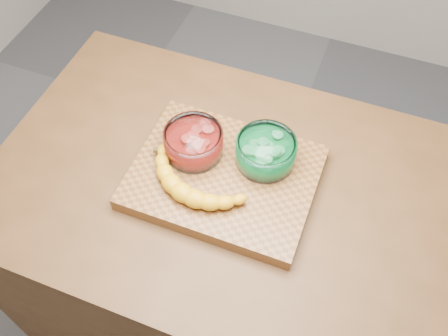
% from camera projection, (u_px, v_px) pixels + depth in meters
% --- Properties ---
extents(ground, '(3.50, 3.50, 0.00)m').
position_uv_depth(ground, '(224.00, 308.00, 2.00)').
color(ground, '#57585C').
rests_on(ground, ground).
extents(counter, '(1.20, 0.80, 0.90)m').
position_uv_depth(counter, '(224.00, 259.00, 1.63)').
color(counter, '#503118').
rests_on(counter, ground).
extents(cutting_board, '(0.45, 0.35, 0.04)m').
position_uv_depth(cutting_board, '(224.00, 177.00, 1.25)').
color(cutting_board, brown).
rests_on(cutting_board, counter).
extents(bowl_red, '(0.15, 0.15, 0.07)m').
position_uv_depth(bowl_red, '(194.00, 143.00, 1.24)').
color(bowl_red, white).
rests_on(bowl_red, cutting_board).
extents(bowl_green, '(0.15, 0.15, 0.07)m').
position_uv_depth(bowl_green, '(266.00, 152.00, 1.23)').
color(bowl_green, white).
rests_on(bowl_green, cutting_board).
extents(banana, '(0.30, 0.17, 0.04)m').
position_uv_depth(banana, '(197.00, 180.00, 1.20)').
color(banana, gold).
rests_on(banana, cutting_board).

